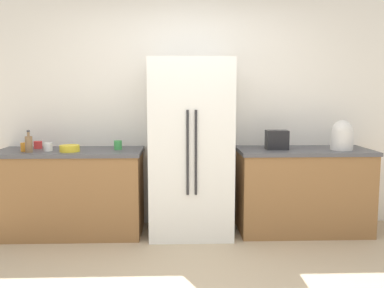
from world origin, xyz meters
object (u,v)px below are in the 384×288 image
(cup_b, at_px, (38,145))
(bowl_a, at_px, (70,148))
(toaster, at_px, (277,140))
(rice_cooker, at_px, (342,135))
(cup_d, at_px, (118,145))
(cup_a, at_px, (25,147))
(bottle_a, at_px, (29,144))
(cup_c, at_px, (48,147))
(refrigerator, at_px, (191,148))

(cup_b, distance_m, bowl_a, 0.48)
(toaster, height_order, bowl_a, toaster)
(rice_cooker, distance_m, cup_d, 2.35)
(rice_cooker, relative_size, bowl_a, 1.56)
(cup_a, xyz_separation_m, cup_b, (0.06, 0.22, -0.01))
(bottle_a, distance_m, bowl_a, 0.39)
(toaster, xyz_separation_m, cup_c, (-2.37, -0.05, -0.06))
(cup_a, height_order, cup_b, cup_a)
(refrigerator, distance_m, toaster, 0.91)
(cup_a, relative_size, bowl_a, 0.44)
(bottle_a, bearing_deg, toaster, 3.42)
(cup_b, bearing_deg, cup_a, -104.42)
(bowl_a, bearing_deg, cup_b, 147.54)
(toaster, xyz_separation_m, bottle_a, (-2.53, -0.15, -0.01))
(toaster, xyz_separation_m, cup_b, (-2.54, 0.15, -0.06))
(bottle_a, bearing_deg, rice_cooker, 1.67)
(bowl_a, bearing_deg, bottle_a, -172.68)
(cup_a, height_order, cup_d, cup_d)
(rice_cooker, bearing_deg, toaster, 175.08)
(toaster, distance_m, cup_c, 2.37)
(rice_cooker, xyz_separation_m, cup_d, (-2.34, 0.10, -0.10))
(cup_a, distance_m, cup_d, 0.93)
(refrigerator, xyz_separation_m, cup_c, (-1.46, -0.04, 0.02))
(cup_a, relative_size, cup_d, 0.93)
(cup_a, distance_m, cup_c, 0.23)
(cup_a, distance_m, cup_b, 0.23)
(rice_cooker, distance_m, cup_b, 3.22)
(refrigerator, distance_m, bowl_a, 1.23)
(cup_b, height_order, cup_d, cup_d)
(rice_cooker, xyz_separation_m, cup_c, (-3.04, 0.01, -0.11))
(refrigerator, distance_m, cup_d, 0.76)
(rice_cooker, height_order, cup_a, rice_cooker)
(toaster, height_order, bottle_a, bottle_a)
(refrigerator, distance_m, cup_b, 1.64)
(refrigerator, bearing_deg, bottle_a, -175.17)
(rice_cooker, distance_m, cup_c, 3.04)
(toaster, distance_m, cup_a, 2.60)
(refrigerator, relative_size, bowl_a, 9.17)
(refrigerator, relative_size, toaster, 8.09)
(cup_c, bearing_deg, refrigerator, 1.39)
(toaster, bearing_deg, bowl_a, -177.29)
(toaster, height_order, cup_d, toaster)
(cup_a, bearing_deg, cup_d, 6.50)
(rice_cooker, bearing_deg, cup_d, 177.64)
(toaster, relative_size, rice_cooker, 0.73)
(bowl_a, bearing_deg, toaster, 2.71)
(refrigerator, xyz_separation_m, toaster, (0.91, 0.01, 0.08))
(cup_c, bearing_deg, bottle_a, -147.04)
(refrigerator, distance_m, rice_cooker, 1.59)
(rice_cooker, xyz_separation_m, bottle_a, (-3.20, -0.09, -0.06))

